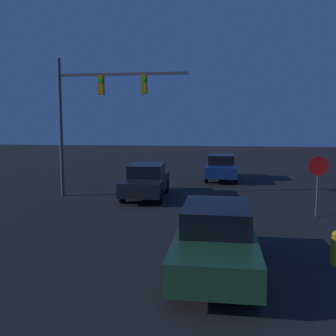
% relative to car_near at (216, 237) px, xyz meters
% --- Properties ---
extents(car_near, '(1.99, 4.80, 1.63)m').
position_rel_car_near_xyz_m(car_near, '(0.00, 0.00, 0.00)').
color(car_near, '#1E4728').
rests_on(car_near, ground_plane).
extents(car_mid, '(2.12, 4.87, 1.63)m').
position_rel_car_near_xyz_m(car_mid, '(-3.54, 9.09, 0.00)').
color(car_mid, black).
rests_on(car_mid, ground_plane).
extents(car_far, '(1.98, 4.80, 1.63)m').
position_rel_car_near_xyz_m(car_far, '(0.17, 15.54, 0.00)').
color(car_far, navy).
rests_on(car_far, ground_plane).
extents(traffic_signal_mast, '(6.46, 0.30, 6.83)m').
position_rel_car_near_xyz_m(traffic_signal_mast, '(-6.17, 8.79, 3.75)').
color(traffic_signal_mast, '#4C4C51').
rests_on(traffic_signal_mast, ground_plane).
extents(stop_sign, '(0.77, 0.07, 2.40)m').
position_rel_car_near_xyz_m(stop_sign, '(3.88, 6.04, 0.85)').
color(stop_sign, '#4C4C51').
rests_on(stop_sign, ground_plane).
extents(fire_hydrant, '(0.24, 0.24, 0.93)m').
position_rel_car_near_xyz_m(fire_hydrant, '(3.06, 0.73, -0.38)').
color(fire_hydrant, gold).
rests_on(fire_hydrant, ground_plane).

